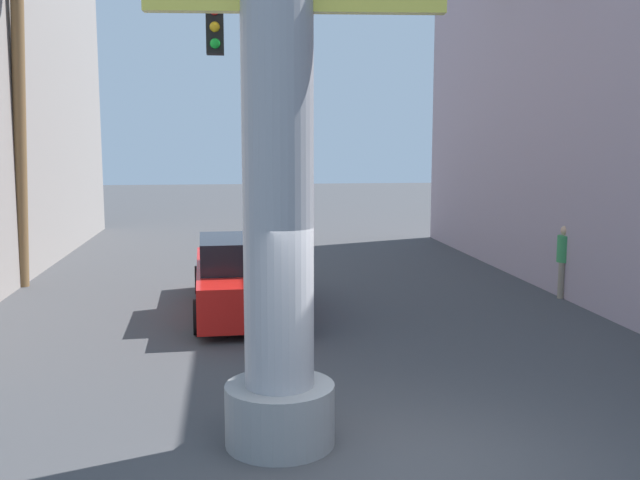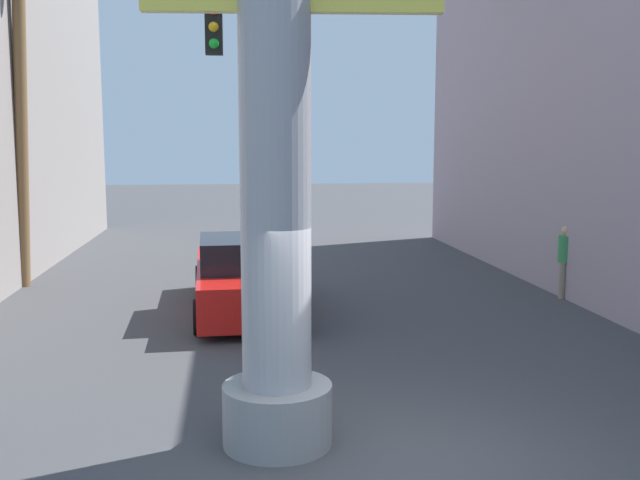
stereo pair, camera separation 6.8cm
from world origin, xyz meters
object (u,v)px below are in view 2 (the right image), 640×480
Objects in this scene: traffic_light_mast at (14,104)px; palm_tree_mid_right at (516,65)px; car_lead at (243,277)px; pedestrian_mid_right at (565,256)px; neon_sign_pole at (275,9)px; palm_tree_mid_left at (16,43)px; street_lamp at (563,107)px.

palm_tree_mid_right is (10.46, 8.44, 1.55)m from traffic_light_mast.
pedestrian_mid_right is at bearing 2.85° from car_lead.
neon_sign_pole is 1.87× the size of traffic_light_mast.
car_lead is at bearing 92.36° from neon_sign_pole.
traffic_light_mast is 8.06m from palm_tree_mid_left.
palm_tree_mid_left is at bearing -176.09° from palm_tree_mid_right.
pedestrian_mid_right is (-0.07, -0.57, -3.27)m from street_lamp.
street_lamp is at bearing -11.19° from palm_tree_mid_left.
pedestrian_mid_right is at bearing -96.81° from street_lamp.
neon_sign_pole is at bearing -132.43° from street_lamp.
traffic_light_mast is 11.57m from pedestrian_mid_right.
neon_sign_pole is 1.20× the size of palm_tree_mid_left.
traffic_light_mast is at bearing 144.73° from neon_sign_pole.
pedestrian_mid_right is (-0.26, -3.86, -4.54)m from palm_tree_mid_right.
palm_tree_mid_right is (7.08, 10.82, 0.67)m from neon_sign_pole.
palm_tree_mid_left is 5.32× the size of pedestrian_mid_right.
palm_tree_mid_right is at bearing 38.91° from traffic_light_mast.
neon_sign_pole is 2.00× the size of car_lead.
palm_tree_mid_left is (-5.14, 3.36, 5.03)m from car_lead.
car_lead is at bearing -150.21° from palm_tree_mid_right.
pedestrian_mid_right is (7.09, 0.35, 0.24)m from car_lead.
neon_sign_pole is 1.48× the size of street_lamp.
pedestrian_mid_right reaches higher than car_lead.
street_lamp is 4.30× the size of pedestrian_mid_right.
neon_sign_pole reaches higher than pedestrian_mid_right.
car_lead is at bearing -33.16° from palm_tree_mid_left.
neon_sign_pole reaches higher than palm_tree_mid_left.
palm_tree_mid_left is (-12.30, 2.43, 1.52)m from street_lamp.
neon_sign_pole reaches higher than car_lead.
car_lead is 7.93m from palm_tree_mid_left.
traffic_light_mast is at bearing -141.09° from palm_tree_mid_right.
car_lead is 7.11m from pedestrian_mid_right.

